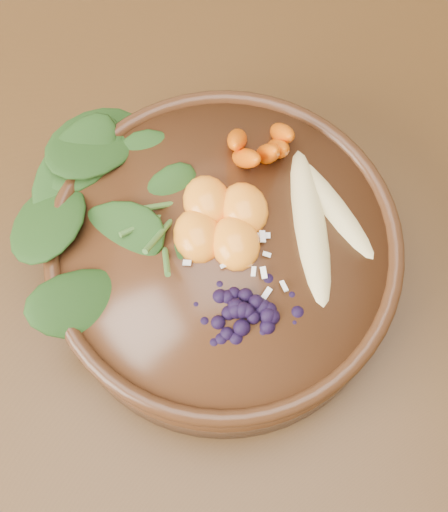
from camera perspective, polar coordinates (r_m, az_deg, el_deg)
The scene contains 9 objects.
ground at distance 1.30m, azimuth -3.49°, elevation -16.71°, with size 4.00×4.00×0.00m, color #381E0F.
dining_table at distance 0.64m, azimuth -6.89°, elevation -12.18°, with size 1.60×0.90×0.75m.
stoneware_bowl at distance 0.54m, azimuth 0.00°, elevation -0.38°, with size 0.26×0.26×0.07m, color #412412.
kale_heap at distance 0.51m, azimuth -5.84°, elevation 6.15°, with size 0.17×0.15×0.04m, color #203F16, non-canonical shape.
carrot_cluster at distance 0.51m, azimuth 3.14°, elevation 10.63°, with size 0.05×0.05×0.07m, color #E56002, non-canonical shape.
banana_halves at distance 0.51m, azimuth 7.99°, elevation 3.76°, with size 0.07×0.15×0.02m.
mandarin_cluster at distance 0.50m, azimuth -0.25°, elevation 3.28°, with size 0.07×0.08×0.03m, color orange, non-canonical shape.
blueberry_pile at distance 0.47m, azimuth 1.89°, elevation -3.89°, with size 0.12×0.09×0.04m, color black, non-canonical shape.
coconut_flakes at distance 0.50m, azimuth 0.70°, elevation -0.63°, with size 0.08×0.06×0.01m, color white, non-canonical shape.
Camera 1 is at (0.05, -0.11, 1.29)m, focal length 50.00 mm.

